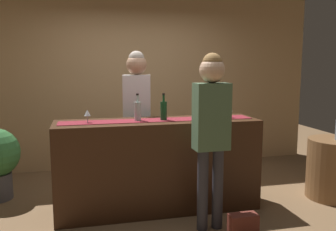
% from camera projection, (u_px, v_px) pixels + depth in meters
% --- Properties ---
extents(ground_plane, '(10.00, 10.00, 0.00)m').
position_uv_depth(ground_plane, '(158.00, 208.00, 4.18)').
color(ground_plane, brown).
extents(back_wall, '(6.00, 0.12, 2.90)m').
position_uv_depth(back_wall, '(133.00, 77.00, 5.81)').
color(back_wall, tan).
rests_on(back_wall, ground).
extents(bar_counter, '(2.27, 0.60, 1.03)m').
position_uv_depth(bar_counter, '(158.00, 165.00, 4.11)').
color(bar_counter, '#3D2314').
rests_on(bar_counter, ground).
extents(counter_runner_cloth, '(2.16, 0.28, 0.01)m').
position_uv_depth(counter_runner_cloth, '(158.00, 120.00, 4.04)').
color(counter_runner_cloth, maroon).
rests_on(counter_runner_cloth, bar_counter).
extents(wine_bottle_clear, '(0.07, 0.07, 0.30)m').
position_uv_depth(wine_bottle_clear, '(138.00, 111.00, 3.97)').
color(wine_bottle_clear, '#B2C6C1').
rests_on(wine_bottle_clear, bar_counter).
extents(wine_bottle_green, '(0.07, 0.07, 0.30)m').
position_uv_depth(wine_bottle_green, '(164.00, 110.00, 4.01)').
color(wine_bottle_green, '#194723').
rests_on(wine_bottle_green, bar_counter).
extents(wine_glass_near_customer, '(0.07, 0.07, 0.14)m').
position_uv_depth(wine_glass_near_customer, '(87.00, 113.00, 3.83)').
color(wine_glass_near_customer, silver).
rests_on(wine_glass_near_customer, bar_counter).
extents(wine_glass_mid_counter, '(0.07, 0.07, 0.14)m').
position_uv_depth(wine_glass_mid_counter, '(230.00, 109.00, 4.18)').
color(wine_glass_mid_counter, silver).
rests_on(wine_glass_mid_counter, bar_counter).
extents(bartender, '(0.37, 0.26, 1.82)m').
position_uv_depth(bartender, '(137.00, 105.00, 4.55)').
color(bartender, '#26262B').
rests_on(bartender, ground).
extents(customer_sipping, '(0.35, 0.25, 1.77)m').
position_uv_depth(customer_sipping, '(211.00, 121.00, 3.53)').
color(customer_sipping, '#33333D').
rests_on(customer_sipping, ground).
extents(round_side_table, '(0.68, 0.68, 0.74)m').
position_uv_depth(round_side_table, '(335.00, 169.00, 4.48)').
color(round_side_table, brown).
rests_on(round_side_table, ground).
extents(handbag, '(0.28, 0.14, 0.22)m').
position_uv_depth(handbag, '(243.00, 225.00, 3.50)').
color(handbag, brown).
rests_on(handbag, ground).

